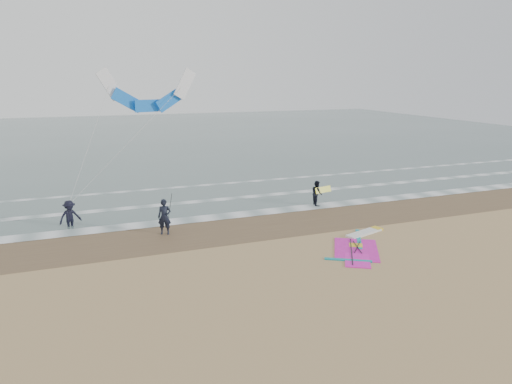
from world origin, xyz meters
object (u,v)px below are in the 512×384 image
object	(u,v)px
person_standing	(164,217)
person_wading	(69,211)
surf_kite	(149,95)
windsurf_rig	(359,245)
person_walking	(317,193)

from	to	relation	value
person_standing	person_wading	bearing A→B (deg)	165.81
person_wading	surf_kite	size ratio (longest dim) A/B	0.22
windsurf_rig	surf_kite	size ratio (longest dim) A/B	0.61
windsurf_rig	person_standing	bearing A→B (deg)	150.09
windsurf_rig	person_standing	world-z (taller)	person_standing
surf_kite	windsurf_rig	bearing A→B (deg)	-54.61
person_wading	person_walking	bearing A→B (deg)	-25.01
windsurf_rig	person_wading	distance (m)	15.73
windsurf_rig	person_walking	size ratio (longest dim) A/B	3.07
person_walking	surf_kite	size ratio (longest dim) A/B	0.20
surf_kite	person_walking	bearing A→B (deg)	-24.70
person_walking	surf_kite	xyz separation A→B (m)	(-9.75, 4.48, 6.17)
person_standing	person_wading	size ratio (longest dim) A/B	1.03
windsurf_rig	person_walking	bearing A→B (deg)	78.91
person_standing	person_wading	world-z (taller)	person_standing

